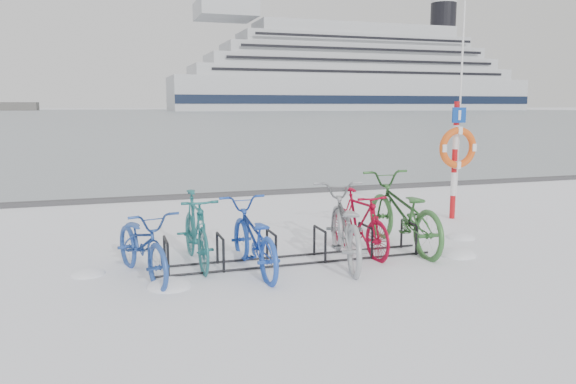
# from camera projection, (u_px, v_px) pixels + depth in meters

# --- Properties ---
(ground) EXTENTS (900.00, 900.00, 0.00)m
(ground) POSITION_uv_depth(u_px,v_px,m) (296.00, 261.00, 7.95)
(ground) COLOR white
(ground) RESTS_ON ground
(ice_sheet) EXTENTS (400.00, 298.00, 0.02)m
(ice_sheet) POSITION_uv_depth(u_px,v_px,m) (114.00, 113.00, 153.67)
(ice_sheet) COLOR #929DA5
(ice_sheet) RESTS_ON ground
(quay_edge) EXTENTS (400.00, 0.25, 0.10)m
(quay_edge) POSITION_uv_depth(u_px,v_px,m) (217.00, 195.00, 13.49)
(quay_edge) COLOR #3F3F42
(quay_edge) RESTS_ON ground
(bike_rack) EXTENTS (4.00, 0.48, 0.46)m
(bike_rack) POSITION_uv_depth(u_px,v_px,m) (296.00, 249.00, 7.92)
(bike_rack) COLOR black
(bike_rack) RESTS_ON ground
(lifebuoy_station) EXTENTS (0.79, 0.23, 4.10)m
(lifebuoy_station) POSITION_uv_depth(u_px,v_px,m) (457.00, 148.00, 10.68)
(lifebuoy_station) COLOR #B70E14
(lifebuoy_station) RESTS_ON ground
(cruise_ferry) EXTENTS (153.39, 28.90, 50.40)m
(cruise_ferry) POSITION_uv_depth(u_px,v_px,m) (353.00, 77.00, 235.18)
(cruise_ferry) COLOR silver
(cruise_ferry) RESTS_ON ground
(bike_0) EXTENTS (1.07, 1.90, 0.94)m
(bike_0) POSITION_uv_depth(u_px,v_px,m) (142.00, 241.00, 7.15)
(bike_0) COLOR #264897
(bike_0) RESTS_ON ground
(bike_1) EXTENTS (0.53, 1.74, 1.04)m
(bike_1) POSITION_uv_depth(u_px,v_px,m) (196.00, 227.00, 7.74)
(bike_1) COLOR #1F6466
(bike_1) RESTS_ON ground
(bike_2) EXTENTS (0.74, 1.90, 0.98)m
(bike_2) POSITION_uv_depth(u_px,v_px,m) (253.00, 234.00, 7.43)
(bike_2) COLOR blue
(bike_2) RESTS_ON ground
(bike_3) EXTENTS (1.20, 2.22, 1.10)m
(bike_3) POSITION_uv_depth(u_px,v_px,m) (344.00, 223.00, 7.85)
(bike_3) COLOR #989C9F
(bike_3) RESTS_ON ground
(bike_4) EXTENTS (0.62, 1.68, 0.99)m
(bike_4) POSITION_uv_depth(u_px,v_px,m) (359.00, 220.00, 8.34)
(bike_4) COLOR #A40724
(bike_4) RESTS_ON ground
(bike_5) EXTENTS (0.80, 2.25, 1.18)m
(bike_5) POSITION_uv_depth(u_px,v_px,m) (402.00, 210.00, 8.65)
(bike_5) COLOR #346A31
(bike_5) RESTS_ON ground
(snow_drifts) EXTENTS (6.31, 1.59, 0.20)m
(snow_drifts) POSITION_uv_depth(u_px,v_px,m) (317.00, 259.00, 8.07)
(snow_drifts) COLOR white
(snow_drifts) RESTS_ON ground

